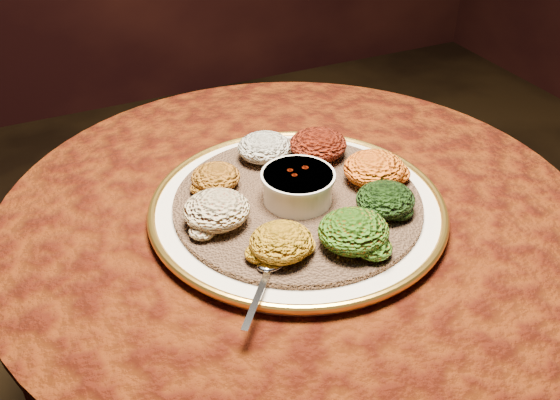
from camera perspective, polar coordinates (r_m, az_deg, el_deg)
name	(u,v)px	position (r m, az deg, el deg)	size (l,w,h in m)	color
table	(293,288)	(1.12, 1.21, -8.02)	(0.96, 0.96, 0.73)	black
platter	(297,208)	(0.99, 1.60, -0.71)	(0.49, 0.49, 0.02)	white
injera	(298,202)	(0.98, 1.61, -0.20)	(0.39, 0.39, 0.01)	brown
stew_bowl	(298,185)	(0.96, 1.65, 1.40)	(0.11, 0.11, 0.05)	white
spoon	(269,270)	(0.84, -1.06, -6.39)	(0.10, 0.11, 0.01)	silver
portion_ayib	(264,147)	(1.07, -1.45, 4.83)	(0.09, 0.09, 0.04)	beige
portion_kitfo	(318,145)	(1.07, 3.49, 5.07)	(0.10, 0.10, 0.05)	black
portion_tikil	(374,169)	(1.02, 8.59, 2.86)	(0.10, 0.10, 0.05)	#B16A0E
portion_gomen	(385,199)	(0.95, 9.61, 0.05)	(0.09, 0.09, 0.04)	black
portion_mixveg	(353,231)	(0.88, 6.74, -2.86)	(0.10, 0.10, 0.05)	#A73B0A
portion_kik	(281,242)	(0.86, 0.11, -3.87)	(0.09, 0.09, 0.04)	#BF7D10
portion_timatim	(217,210)	(0.92, -5.81, -0.92)	(0.10, 0.09, 0.05)	maroon
portion_shiro	(216,177)	(1.00, -5.90, 2.09)	(0.08, 0.08, 0.04)	#A35813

